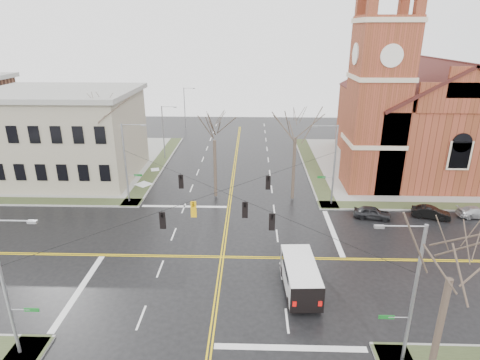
{
  "coord_description": "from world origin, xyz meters",
  "views": [
    {
      "loc": [
        2.48,
        -30.22,
        18.51
      ],
      "look_at": [
        1.37,
        6.0,
        4.93
      ],
      "focal_mm": 30.0,
      "sensor_mm": 36.0,
      "label": 1
    }
  ],
  "objects_px": {
    "signal_pole_nw": "(127,161)",
    "tree_nw_near": "(214,136)",
    "church": "(416,109)",
    "streetlight_north_b": "(185,106)",
    "signal_pole_ne": "(333,163)",
    "signal_pole_sw": "(7,286)",
    "cargo_van": "(300,273)",
    "tree_ne": "(295,133)",
    "streetlight_north_a": "(164,130)",
    "parked_car_b": "(431,213)",
    "tree_se": "(452,271)",
    "parked_car_c": "(476,212)",
    "signal_pole_se": "(411,293)",
    "tree_nw_far": "(103,117)",
    "parked_car_a": "(372,213)"
  },
  "relations": [
    {
      "from": "signal_pole_nw",
      "to": "tree_nw_near",
      "type": "bearing_deg",
      "value": 10.78
    },
    {
      "from": "streetlight_north_b",
      "to": "tree_nw_near",
      "type": "xyz_separation_m",
      "value": [
        8.92,
        -34.67,
        2.9
      ]
    },
    {
      "from": "signal_pole_ne",
      "to": "tree_nw_near",
      "type": "distance_m",
      "value": 13.4
    },
    {
      "from": "church",
      "to": "signal_pole_sw",
      "type": "height_order",
      "value": "church"
    },
    {
      "from": "church",
      "to": "cargo_van",
      "type": "relative_size",
      "value": 4.47
    },
    {
      "from": "signal_pole_nw",
      "to": "streetlight_north_b",
      "type": "distance_m",
      "value": 36.51
    },
    {
      "from": "signal_pole_nw",
      "to": "parked_car_a",
      "type": "bearing_deg",
      "value": -7.26
    },
    {
      "from": "tree_nw_near",
      "to": "tree_ne",
      "type": "bearing_deg",
      "value": -2.46
    },
    {
      "from": "streetlight_north_a",
      "to": "tree_nw_near",
      "type": "bearing_deg",
      "value": -58.69
    },
    {
      "from": "parked_car_b",
      "to": "tree_nw_near",
      "type": "distance_m",
      "value": 24.48
    },
    {
      "from": "signal_pole_ne",
      "to": "tree_se",
      "type": "xyz_separation_m",
      "value": [
        0.82,
        -24.95,
        2.73
      ]
    },
    {
      "from": "signal_pole_sw",
      "to": "parked_car_c",
      "type": "bearing_deg",
      "value": 28.43
    },
    {
      "from": "signal_pole_ne",
      "to": "tree_nw_far",
      "type": "xyz_separation_m",
      "value": [
        -25.61,
        2.37,
        4.39
      ]
    },
    {
      "from": "signal_pole_ne",
      "to": "parked_car_c",
      "type": "relative_size",
      "value": 2.31
    },
    {
      "from": "streetlight_north_a",
      "to": "parked_car_b",
      "type": "bearing_deg",
      "value": -31.59
    },
    {
      "from": "signal_pole_ne",
      "to": "signal_pole_nw",
      "type": "relative_size",
      "value": 1.0
    },
    {
      "from": "signal_pole_nw",
      "to": "streetlight_north_b",
      "type": "xyz_separation_m",
      "value": [
        0.67,
        36.5,
        -0.48
      ]
    },
    {
      "from": "parked_car_c",
      "to": "tree_nw_near",
      "type": "height_order",
      "value": "tree_nw_near"
    },
    {
      "from": "signal_pole_nw",
      "to": "cargo_van",
      "type": "distance_m",
      "value": 23.9
    },
    {
      "from": "streetlight_north_a",
      "to": "tree_se",
      "type": "bearing_deg",
      "value": -61.2
    },
    {
      "from": "tree_nw_near",
      "to": "parked_car_b",
      "type": "bearing_deg",
      "value": -12.17
    },
    {
      "from": "signal_pole_se",
      "to": "streetlight_north_b",
      "type": "distance_m",
      "value": 63.43
    },
    {
      "from": "signal_pole_nw",
      "to": "tree_ne",
      "type": "relative_size",
      "value": 0.83
    },
    {
      "from": "church",
      "to": "tree_nw_far",
      "type": "relative_size",
      "value": 2.13
    },
    {
      "from": "church",
      "to": "tree_se",
      "type": "distance_m",
      "value": 40.27
    },
    {
      "from": "church",
      "to": "streetlight_north_b",
      "type": "height_order",
      "value": "church"
    },
    {
      "from": "signal_pole_sw",
      "to": "streetlight_north_b",
      "type": "bearing_deg",
      "value": 89.36
    },
    {
      "from": "signal_pole_se",
      "to": "tree_se",
      "type": "distance_m",
      "value": 3.46
    },
    {
      "from": "signal_pole_sw",
      "to": "cargo_van",
      "type": "relative_size",
      "value": 1.46
    },
    {
      "from": "signal_pole_sw",
      "to": "parked_car_b",
      "type": "bearing_deg",
      "value": 31.36
    },
    {
      "from": "signal_pole_ne",
      "to": "parked_car_c",
      "type": "height_order",
      "value": "signal_pole_ne"
    },
    {
      "from": "signal_pole_se",
      "to": "tree_nw_far",
      "type": "xyz_separation_m",
      "value": [
        -25.61,
        25.37,
        4.39
      ]
    },
    {
      "from": "church",
      "to": "streetlight_north_b",
      "type": "xyz_separation_m",
      "value": [
        -35.42,
        23.22,
        -3.97
      ]
    },
    {
      "from": "signal_pole_sw",
      "to": "streetlight_north_b",
      "type": "height_order",
      "value": "signal_pole_sw"
    },
    {
      "from": "signal_pole_nw",
      "to": "parked_car_b",
      "type": "distance_m",
      "value": 33.03
    },
    {
      "from": "streetlight_north_a",
      "to": "tree_nw_far",
      "type": "distance_m",
      "value": 15.38
    },
    {
      "from": "parked_car_a",
      "to": "streetlight_north_a",
      "type": "bearing_deg",
      "value": 64.03
    },
    {
      "from": "signal_pole_nw",
      "to": "signal_pole_se",
      "type": "bearing_deg",
      "value": -45.45
    },
    {
      "from": "streetlight_north_a",
      "to": "tree_se",
      "type": "distance_m",
      "value": 47.41
    },
    {
      "from": "tree_nw_near",
      "to": "tree_ne",
      "type": "relative_size",
      "value": 0.94
    },
    {
      "from": "streetlight_north_b",
      "to": "tree_nw_far",
      "type": "xyz_separation_m",
      "value": [
        -3.64,
        -34.13,
        4.87
      ]
    },
    {
      "from": "parked_car_c",
      "to": "tree_nw_far",
      "type": "bearing_deg",
      "value": 78.93
    },
    {
      "from": "streetlight_north_b",
      "to": "parked_car_a",
      "type": "distance_m",
      "value": 47.64
    },
    {
      "from": "signal_pole_nw",
      "to": "tree_nw_far",
      "type": "xyz_separation_m",
      "value": [
        -2.97,
        2.37,
        4.39
      ]
    },
    {
      "from": "church",
      "to": "tree_se",
      "type": "xyz_separation_m",
      "value": [
        -12.63,
        -38.24,
        -0.75
      ]
    },
    {
      "from": "tree_nw_near",
      "to": "streetlight_north_b",
      "type": "bearing_deg",
      "value": 104.43
    },
    {
      "from": "signal_pole_nw",
      "to": "signal_pole_sw",
      "type": "bearing_deg",
      "value": -90.0
    },
    {
      "from": "cargo_van",
      "to": "parked_car_b",
      "type": "height_order",
      "value": "cargo_van"
    },
    {
      "from": "streetlight_north_a",
      "to": "signal_pole_ne",
      "type": "bearing_deg",
      "value": -36.9
    },
    {
      "from": "cargo_van",
      "to": "streetlight_north_a",
      "type": "bearing_deg",
      "value": 114.67
    }
  ]
}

